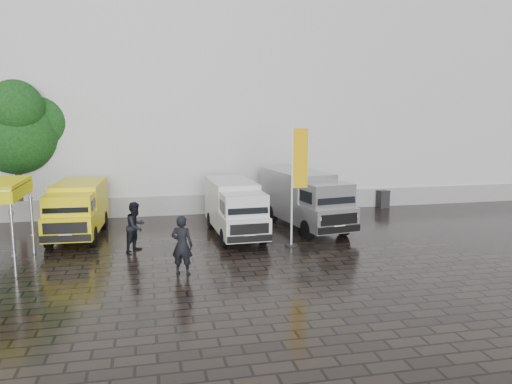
% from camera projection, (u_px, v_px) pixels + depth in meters
% --- Properties ---
extents(ground, '(120.00, 120.00, 0.00)m').
position_uv_depth(ground, '(268.00, 254.00, 18.64)').
color(ground, black).
rests_on(ground, ground).
extents(exhibition_hall, '(44.00, 16.00, 12.00)m').
position_uv_depth(exhibition_hall, '(240.00, 101.00, 33.54)').
color(exhibition_hall, silver).
rests_on(exhibition_hall, ground).
extents(hall_plinth, '(44.00, 0.15, 1.00)m').
position_uv_depth(hall_plinth, '(269.00, 202.00, 26.65)').
color(hall_plinth, gray).
rests_on(hall_plinth, ground).
extents(van_yellow, '(2.17, 5.00, 2.26)m').
position_uv_depth(van_yellow, '(77.00, 211.00, 20.96)').
color(van_yellow, yellow).
rests_on(van_yellow, ground).
extents(van_white, '(1.95, 5.36, 2.30)m').
position_uv_depth(van_white, '(235.00, 209.00, 21.21)').
color(van_white, silver).
rests_on(van_white, ground).
extents(van_silver, '(2.90, 6.11, 2.54)m').
position_uv_depth(van_silver, '(305.00, 201.00, 22.60)').
color(van_silver, '#A0A3A4').
rests_on(van_silver, ground).
extents(flagpole, '(0.88, 0.50, 4.82)m').
position_uv_depth(flagpole, '(296.00, 179.00, 19.40)').
color(flagpole, black).
rests_on(flagpole, ground).
extents(tree, '(3.88, 3.98, 6.96)m').
position_uv_depth(tree, '(14.00, 128.00, 23.76)').
color(tree, black).
rests_on(tree, ground).
extents(wheelie_bin, '(0.60, 0.60, 0.96)m').
position_uv_depth(wheelie_bin, '(383.00, 199.00, 27.59)').
color(wheelie_bin, black).
rests_on(wheelie_bin, ground).
extents(person_front, '(0.84, 0.72, 1.96)m').
position_uv_depth(person_front, '(182.00, 245.00, 16.15)').
color(person_front, black).
rests_on(person_front, ground).
extents(person_tent, '(1.12, 1.17, 1.89)m').
position_uv_depth(person_tent, '(136.00, 227.00, 18.91)').
color(person_tent, black).
rests_on(person_tent, ground).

